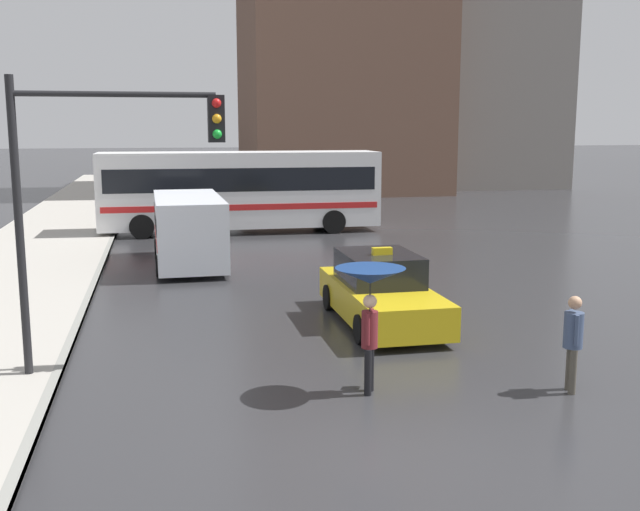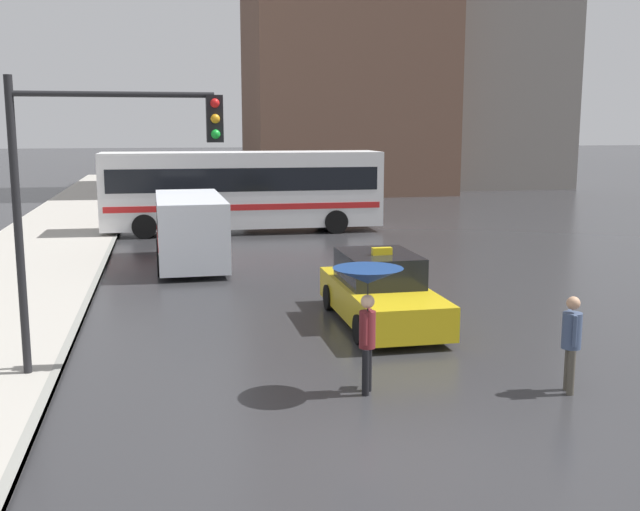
% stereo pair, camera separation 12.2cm
% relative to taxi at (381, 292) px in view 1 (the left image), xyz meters
% --- Properties ---
extents(ground_plane, '(300.00, 300.00, 0.00)m').
position_rel_taxi_xyz_m(ground_plane, '(-1.69, -6.62, -0.69)').
color(ground_plane, '#2D2D30').
extents(taxi, '(1.91, 4.70, 1.70)m').
position_rel_taxi_xyz_m(taxi, '(0.00, 0.00, 0.00)').
color(taxi, gold).
rests_on(taxi, ground_plane).
extents(ambulance_van, '(2.17, 5.44, 2.18)m').
position_rel_taxi_xyz_m(ambulance_van, '(-3.89, 7.92, 0.52)').
color(ambulance_van, silver).
rests_on(ambulance_van, ground_plane).
extents(city_bus, '(11.35, 2.77, 3.30)m').
position_rel_taxi_xyz_m(city_bus, '(-1.49, 15.18, 1.14)').
color(city_bus, silver).
rests_on(city_bus, ground_plane).
extents(pedestrian_with_umbrella, '(1.14, 1.14, 2.09)m').
position_rel_taxi_xyz_m(pedestrian_with_umbrella, '(-1.47, -4.29, 1.05)').
color(pedestrian_with_umbrella, black).
rests_on(pedestrian_with_umbrella, ground_plane).
extents(pedestrian_man, '(0.39, 0.46, 1.62)m').
position_rel_taxi_xyz_m(pedestrian_man, '(1.79, -4.93, 0.26)').
color(pedestrian_man, '#4C473D').
rests_on(pedestrian_man, ground_plane).
extents(traffic_light, '(3.52, 0.38, 5.15)m').
position_rel_taxi_xyz_m(traffic_light, '(-5.59, -2.46, 2.91)').
color(traffic_light, black).
rests_on(traffic_light, ground_plane).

